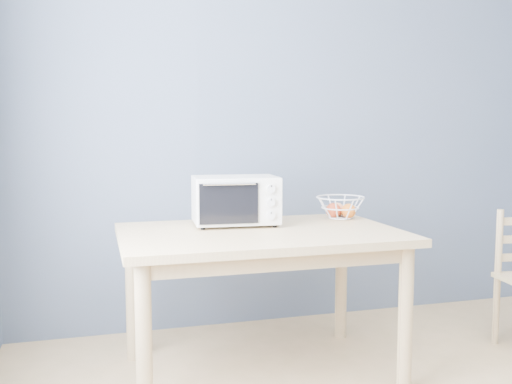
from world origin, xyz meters
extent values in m
cube|color=slate|center=(0.00, 2.25, 1.30)|extent=(4.00, 0.01, 2.60)
cube|color=#D4BD7F|center=(-0.65, 1.45, 0.73)|extent=(1.40, 0.90, 0.04)
cylinder|color=#D4BD7F|center=(-1.27, 1.08, 0.35)|extent=(0.07, 0.07, 0.71)
cylinder|color=#D4BD7F|center=(-0.03, 1.08, 0.35)|extent=(0.07, 0.07, 0.71)
cylinder|color=#D4BD7F|center=(-1.27, 1.82, 0.35)|extent=(0.07, 0.07, 0.71)
cylinder|color=#D4BD7F|center=(-0.03, 1.82, 0.35)|extent=(0.07, 0.07, 0.71)
cube|color=beige|center=(-0.73, 1.65, 0.89)|extent=(0.47, 0.33, 0.25)
cube|color=black|center=(-0.79, 1.65, 0.89)|extent=(0.30, 0.28, 0.19)
cube|color=black|center=(-0.80, 1.50, 0.89)|extent=(0.30, 0.03, 0.21)
cylinder|color=silver|center=(-0.80, 1.48, 0.99)|extent=(0.27, 0.03, 0.01)
cube|color=beige|center=(-0.58, 1.49, 0.89)|extent=(0.12, 0.02, 0.23)
cylinder|color=black|center=(-0.92, 1.55, 0.76)|extent=(0.02, 0.02, 0.01)
cylinder|color=black|center=(-0.55, 1.52, 0.76)|extent=(0.02, 0.02, 0.01)
cylinder|color=black|center=(-0.91, 1.78, 0.76)|extent=(0.02, 0.02, 0.01)
cylinder|color=black|center=(-0.53, 1.75, 0.76)|extent=(0.02, 0.02, 0.01)
cylinder|color=silver|center=(-0.58, 1.48, 0.96)|extent=(0.04, 0.02, 0.04)
cylinder|color=silver|center=(-0.58, 1.48, 0.89)|extent=(0.04, 0.02, 0.04)
cylinder|color=silver|center=(-0.58, 1.48, 0.82)|extent=(0.04, 0.02, 0.04)
torus|color=silver|center=(-0.10, 1.69, 0.87)|extent=(0.32, 0.32, 0.01)
torus|color=silver|center=(-0.10, 1.69, 0.82)|extent=(0.25, 0.25, 0.01)
torus|color=silver|center=(-0.10, 1.69, 0.76)|extent=(0.15, 0.15, 0.01)
sphere|color=red|center=(-0.14, 1.71, 0.80)|extent=(0.09, 0.09, 0.09)
sphere|color=orange|center=(-0.06, 1.67, 0.80)|extent=(0.08, 0.08, 0.08)
sphere|color=#F2935E|center=(-0.09, 1.75, 0.80)|extent=(0.08, 0.08, 0.08)
cylinder|color=#D4BD7F|center=(0.80, 1.46, 0.20)|extent=(0.04, 0.04, 0.40)
cylinder|color=#D4BD7F|center=(0.80, 1.46, 0.60)|extent=(0.04, 0.04, 0.40)
camera|label=1|loc=(-1.45, -1.28, 1.25)|focal=40.00mm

